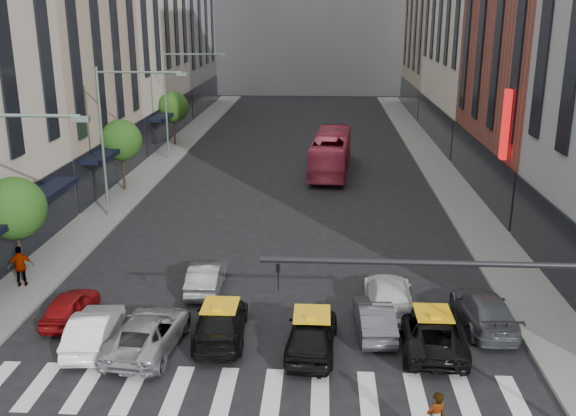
# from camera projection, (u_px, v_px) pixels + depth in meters

# --- Properties ---
(sidewalk_left) EXTENTS (3.00, 96.00, 0.15)m
(sidewalk_left) POSITION_uv_depth(u_px,v_px,m) (144.00, 176.00, 49.22)
(sidewalk_left) COLOR slate
(sidewalk_left) RESTS_ON ground
(sidewalk_right) EXTENTS (3.00, 96.00, 0.15)m
(sidewalk_right) POSITION_uv_depth(u_px,v_px,m) (447.00, 180.00, 48.01)
(sidewalk_right) COLOR slate
(sidewalk_right) RESTS_ON ground
(building_left_b) EXTENTS (8.00, 16.00, 24.00)m
(building_left_b) POSITION_uv_depth(u_px,v_px,m) (46.00, 14.00, 44.09)
(building_left_b) COLOR tan
(building_left_b) RESTS_ON ground
(tree_near) EXTENTS (2.88, 2.88, 4.95)m
(tree_near) POSITION_uv_depth(u_px,v_px,m) (14.00, 208.00, 29.10)
(tree_near) COLOR black
(tree_near) RESTS_ON sidewalk_left
(tree_mid) EXTENTS (2.88, 2.88, 4.95)m
(tree_mid) POSITION_uv_depth(u_px,v_px,m) (121.00, 140.00, 44.36)
(tree_mid) COLOR black
(tree_mid) RESTS_ON sidewalk_left
(tree_far) EXTENTS (2.88, 2.88, 4.95)m
(tree_far) POSITION_uv_depth(u_px,v_px,m) (173.00, 107.00, 59.63)
(tree_far) COLOR black
(tree_far) RESTS_ON sidewalk_left
(streetlamp_mid) EXTENTS (5.38, 0.25, 9.00)m
(streetlamp_mid) POSITION_uv_depth(u_px,v_px,m) (117.00, 123.00, 37.88)
(streetlamp_mid) COLOR gray
(streetlamp_mid) RESTS_ON sidewalk_left
(streetlamp_far) EXTENTS (5.38, 0.25, 9.00)m
(streetlamp_far) POSITION_uv_depth(u_px,v_px,m) (176.00, 91.00, 53.15)
(streetlamp_far) COLOR gray
(streetlamp_far) RESTS_ON sidewalk_left
(traffic_signal) EXTENTS (10.10, 0.20, 6.00)m
(traffic_signal) POSITION_uv_depth(u_px,v_px,m) (525.00, 311.00, 17.34)
(traffic_signal) COLOR black
(traffic_signal) RESTS_ON ground
(liberty_sign) EXTENTS (0.30, 0.70, 4.00)m
(liberty_sign) POSITION_uv_depth(u_px,v_px,m) (506.00, 125.00, 36.67)
(liberty_sign) COLOR red
(liberty_sign) RESTS_ON ground
(car_red) EXTENTS (1.52, 3.65, 1.24)m
(car_red) POSITION_uv_depth(u_px,v_px,m) (70.00, 306.00, 26.32)
(car_red) COLOR maroon
(car_red) RESTS_ON ground
(car_white_front) EXTENTS (1.79, 4.28, 1.38)m
(car_white_front) POSITION_uv_depth(u_px,v_px,m) (94.00, 329.00, 24.28)
(car_white_front) COLOR white
(car_white_front) RESTS_ON ground
(car_silver) EXTENTS (2.70, 5.12, 1.37)m
(car_silver) POSITION_uv_depth(u_px,v_px,m) (148.00, 332.00, 24.05)
(car_silver) COLOR #999A9E
(car_silver) RESTS_ON ground
(taxi_left) EXTENTS (2.20, 4.86, 1.38)m
(taxi_left) POSITION_uv_depth(u_px,v_px,m) (221.00, 322.00, 24.82)
(taxi_left) COLOR black
(taxi_left) RESTS_ON ground
(taxi_center) EXTENTS (2.08, 4.55, 1.51)m
(taxi_center) POSITION_uv_depth(u_px,v_px,m) (312.00, 333.00, 23.84)
(taxi_center) COLOR black
(taxi_center) RESTS_ON ground
(car_grey_mid) EXTENTS (1.57, 3.99, 1.29)m
(car_grey_mid) POSITION_uv_depth(u_px,v_px,m) (374.00, 318.00, 25.29)
(car_grey_mid) COLOR #43444B
(car_grey_mid) RESTS_ON ground
(taxi_right) EXTENTS (2.60, 5.14, 1.39)m
(taxi_right) POSITION_uv_depth(u_px,v_px,m) (432.00, 330.00, 24.18)
(taxi_right) COLOR black
(taxi_right) RESTS_ON ground
(car_grey_curb) EXTENTS (2.11, 4.83, 1.38)m
(car_grey_curb) POSITION_uv_depth(u_px,v_px,m) (484.00, 310.00, 25.81)
(car_grey_curb) COLOR #42464A
(car_grey_curb) RESTS_ON ground
(car_row2_left) EXTENTS (1.50, 4.07, 1.33)m
(car_row2_left) POSITION_uv_depth(u_px,v_px,m) (206.00, 276.00, 29.20)
(car_row2_left) COLOR gray
(car_row2_left) RESTS_ON ground
(car_row2_right) EXTENTS (2.06, 4.85, 1.40)m
(car_row2_right) POSITION_uv_depth(u_px,v_px,m) (389.00, 295.00, 27.22)
(car_row2_right) COLOR white
(car_row2_right) RESTS_ON ground
(bus) EXTENTS (3.49, 11.42, 3.13)m
(bus) POSITION_uv_depth(u_px,v_px,m) (331.00, 153.00, 50.38)
(bus) COLOR #C93B57
(bus) RESTS_ON ground
(rider) EXTENTS (0.74, 0.63, 1.72)m
(rider) POSITION_uv_depth(u_px,v_px,m) (437.00, 398.00, 18.06)
(rider) COLOR gray
(rider) RESTS_ON motorcycle
(pedestrian_far) EXTENTS (1.21, 0.80, 1.91)m
(pedestrian_far) POSITION_uv_depth(u_px,v_px,m) (21.00, 266.00, 29.18)
(pedestrian_far) COLOR gray
(pedestrian_far) RESTS_ON sidewalk_left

